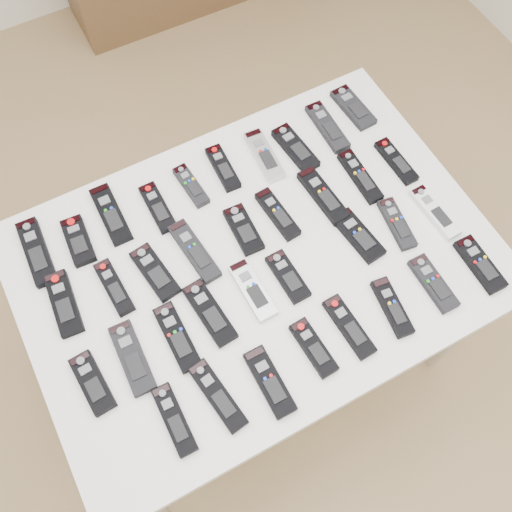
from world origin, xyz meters
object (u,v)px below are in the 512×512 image
remote_10 (64,303)px  remote_15 (278,214)px  remote_32 (349,327)px  remote_9 (353,108)px  remote_26 (397,224)px  remote_8 (327,127)px  table (256,268)px  remote_12 (155,272)px  remote_0 (37,252)px  remote_16 (323,196)px  remote_5 (223,168)px  remote_11 (114,287)px  remote_23 (253,290)px  remote_19 (93,383)px  remote_31 (313,348)px  remote_24 (288,277)px  remote_29 (218,396)px  remote_28 (174,419)px  remote_25 (358,235)px  remote_1 (78,241)px  remote_17 (360,176)px  remote_2 (111,214)px  remote_33 (392,307)px  remote_14 (243,229)px  remote_27 (435,212)px  remote_7 (295,148)px  remote_4 (191,186)px  remote_6 (264,156)px  remote_3 (158,208)px  remote_20 (132,358)px  remote_21 (177,337)px  remote_34 (433,283)px  remote_30 (270,382)px

remote_10 → remote_15: bearing=1.9°
remote_32 → remote_9: bearing=54.1°
remote_26 → remote_8: bearing=97.4°
table → remote_12: remote_12 is taller
remote_0 → remote_16: bearing=-12.9°
remote_5 → remote_11: (-0.42, -0.20, -0.00)m
remote_0 → remote_23: remote_0 is taller
remote_15 → remote_19: (-0.62, -0.20, 0.00)m
remote_31 → remote_24: bearing=75.7°
remote_29 → remote_9: bearing=29.8°
remote_8 → remote_28: 0.95m
remote_25 → remote_12: bearing=157.0°
remote_1 → remote_23: remote_1 is taller
remote_5 → remote_17: size_ratio=0.84×
remote_1 → remote_32: (0.52, -0.55, -0.00)m
remote_2 → remote_33: (0.53, -0.60, 0.00)m
remote_14 → remote_17: size_ratio=0.81×
table → remote_27: bearing=-12.5°
remote_2 → remote_7: (0.56, -0.05, 0.00)m
remote_2 → remote_4: remote_4 is taller
remote_1 → remote_7: size_ratio=0.85×
remote_6 → remote_8: bearing=4.7°
remote_29 → remote_26: bearing=8.2°
remote_7 → remote_8: size_ratio=0.92×
remote_23 → remote_3: bearing=107.5°
remote_19 → remote_2: bearing=59.0°
remote_17 → remote_20: size_ratio=0.97×
remote_11 → remote_15: 0.48m
remote_15 → remote_32: remote_15 is taller
remote_10 → remote_26: (0.89, -0.21, -0.00)m
remote_21 → remote_33: bearing=-20.1°
remote_6 → remote_23: 0.43m
remote_11 → remote_15: bearing=-4.3°
remote_2 → remote_4: size_ratio=1.33×
remote_0 → remote_23: 0.59m
table → remote_20: (-0.40, -0.10, 0.07)m
remote_34 → remote_31: bearing=-179.2°
remote_20 → remote_27: same height
remote_6 → remote_12: bearing=-152.4°
remote_31 → remote_19: bearing=158.0°
remote_7 → remote_10: same height
remote_9 → table: bearing=-151.5°
remote_4 → remote_30: 0.60m
remote_16 → remote_28: size_ratio=1.11×
remote_6 → remote_26: bearing=-56.4°
remote_23 → remote_8: bearing=37.8°
remote_4 → remote_29: (-0.20, -0.57, -0.00)m
remote_4 → remote_34: same height
remote_17 → remote_20: (-0.78, -0.18, 0.00)m
remote_5 → remote_9: (0.45, 0.01, -0.00)m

